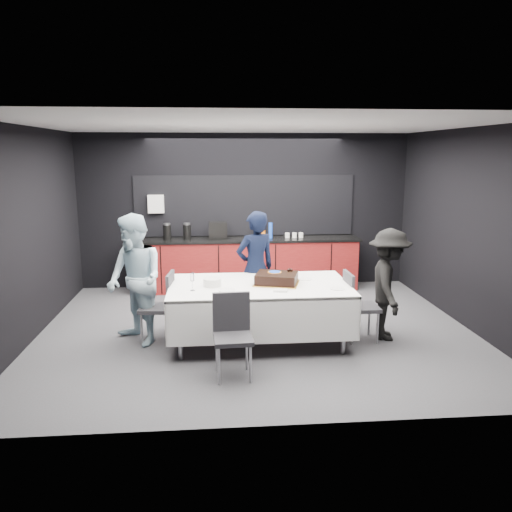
# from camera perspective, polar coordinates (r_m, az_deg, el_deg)

# --- Properties ---
(ground) EXTENTS (6.00, 6.00, 0.00)m
(ground) POSITION_cam_1_polar(r_m,az_deg,el_deg) (7.09, 0.07, -8.51)
(ground) COLOR #434448
(ground) RESTS_ON ground
(room_shell) EXTENTS (6.04, 5.04, 2.82)m
(room_shell) POSITION_cam_1_polar(r_m,az_deg,el_deg) (6.68, 0.07, 6.64)
(room_shell) COLOR white
(room_shell) RESTS_ON ground
(kitchenette) EXTENTS (4.10, 0.64, 2.05)m
(kitchenette) POSITION_cam_1_polar(r_m,az_deg,el_deg) (9.06, -1.25, -0.44)
(kitchenette) COLOR maroon
(kitchenette) RESTS_ON ground
(party_table) EXTENTS (2.32, 1.32, 0.78)m
(party_table) POSITION_cam_1_polar(r_m,az_deg,el_deg) (6.51, 0.38, -4.42)
(party_table) COLOR #99999E
(party_table) RESTS_ON ground
(cake_assembly) EXTENTS (0.66, 0.59, 0.17)m
(cake_assembly) POSITION_cam_1_polar(r_m,az_deg,el_deg) (6.49, 2.38, -2.58)
(cake_assembly) COLOR gold
(cake_assembly) RESTS_ON party_table
(plate_stack) EXTENTS (0.23, 0.23, 0.10)m
(plate_stack) POSITION_cam_1_polar(r_m,az_deg,el_deg) (6.40, -5.01, -2.99)
(plate_stack) COLOR white
(plate_stack) RESTS_ON party_table
(loose_plate_near) EXTENTS (0.21, 0.21, 0.01)m
(loose_plate_near) POSITION_cam_1_polar(r_m,az_deg,el_deg) (6.20, -3.39, -3.89)
(loose_plate_near) COLOR white
(loose_plate_near) RESTS_ON party_table
(loose_plate_right_a) EXTENTS (0.18, 0.18, 0.01)m
(loose_plate_right_a) POSITION_cam_1_polar(r_m,az_deg,el_deg) (6.74, 5.61, -2.64)
(loose_plate_right_a) COLOR white
(loose_plate_right_a) RESTS_ON party_table
(loose_plate_right_b) EXTENTS (0.19, 0.19, 0.01)m
(loose_plate_right_b) POSITION_cam_1_polar(r_m,az_deg,el_deg) (6.33, 9.27, -3.69)
(loose_plate_right_b) COLOR white
(loose_plate_right_b) RESTS_ON party_table
(loose_plate_far) EXTENTS (0.22, 0.22, 0.01)m
(loose_plate_far) POSITION_cam_1_polar(r_m,az_deg,el_deg) (6.80, 0.90, -2.46)
(loose_plate_far) COLOR white
(loose_plate_far) RESTS_ON party_table
(fork_pile) EXTENTS (0.19, 0.14, 0.03)m
(fork_pile) POSITION_cam_1_polar(r_m,az_deg,el_deg) (6.14, 2.83, -3.95)
(fork_pile) COLOR white
(fork_pile) RESTS_ON party_table
(champagne_flute) EXTENTS (0.06, 0.06, 0.22)m
(champagne_flute) POSITION_cam_1_polar(r_m,az_deg,el_deg) (6.19, -7.30, -2.53)
(champagne_flute) COLOR white
(champagne_flute) RESTS_ON party_table
(chair_left) EXTENTS (0.46, 0.46, 0.92)m
(chair_left) POSITION_cam_1_polar(r_m,az_deg,el_deg) (6.67, -10.63, -5.17)
(chair_left) COLOR #2B2B30
(chair_left) RESTS_ON ground
(chair_right) EXTENTS (0.43, 0.43, 0.92)m
(chair_right) POSITION_cam_1_polar(r_m,az_deg,el_deg) (6.71, 11.36, -5.10)
(chair_right) COLOR #2B2B30
(chair_right) RESTS_ON ground
(chair_near) EXTENTS (0.44, 0.44, 0.92)m
(chair_near) POSITION_cam_1_polar(r_m,az_deg,el_deg) (5.60, -2.72, -8.31)
(chair_near) COLOR #2B2B30
(chair_near) RESTS_ON ground
(person_center) EXTENTS (0.71, 0.60, 1.65)m
(person_center) POSITION_cam_1_polar(r_m,az_deg,el_deg) (7.15, -0.07, -1.41)
(person_center) COLOR black
(person_center) RESTS_ON ground
(person_left) EXTENTS (1.02, 1.05, 1.70)m
(person_left) POSITION_cam_1_polar(r_m,az_deg,el_deg) (6.58, -13.66, -2.70)
(person_left) COLOR silver
(person_left) RESTS_ON ground
(person_right) EXTENTS (0.74, 1.05, 1.49)m
(person_right) POSITION_cam_1_polar(r_m,az_deg,el_deg) (6.83, 14.90, -3.15)
(person_right) COLOR black
(person_right) RESTS_ON ground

